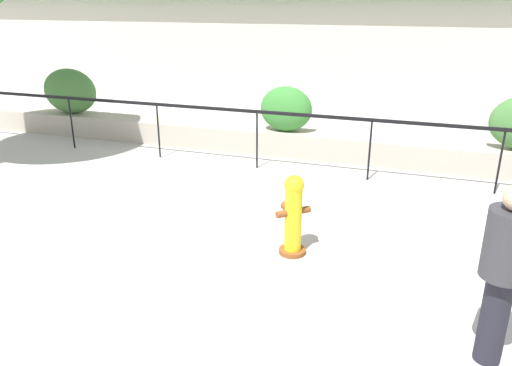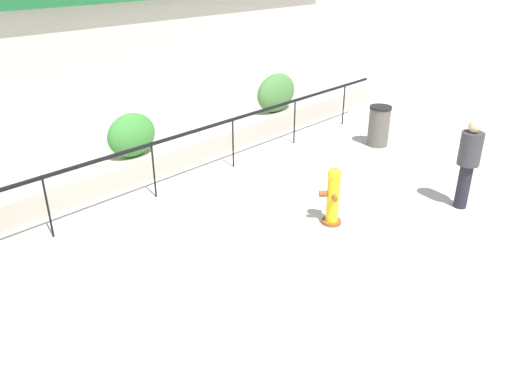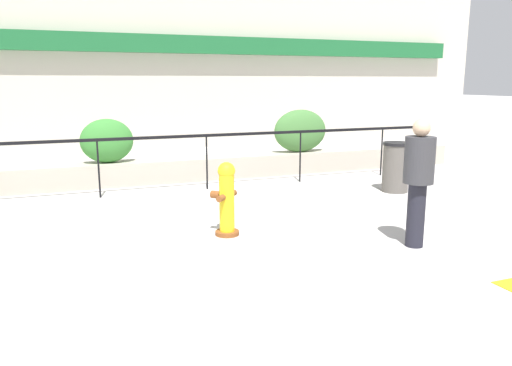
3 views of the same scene
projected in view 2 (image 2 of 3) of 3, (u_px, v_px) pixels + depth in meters
ground_plane at (367, 306)px, 6.89m from camera, size 120.00×120.00×0.00m
planter_wall_low at (124, 170)px, 10.55m from camera, size 18.00×0.70×0.50m
fence_railing_segment at (152, 149)px, 9.54m from camera, size 15.00×0.05×1.15m
hedge_bush_1 at (132, 135)px, 10.43m from camera, size 1.10×0.61×0.94m
hedge_bush_2 at (276, 93)px, 13.39m from camera, size 1.37×0.57×1.03m
fire_hydrant at (333, 196)px, 8.77m from camera, size 0.50×0.50×1.08m
pedestrian at (469, 159)px, 9.17m from camera, size 0.57×0.57×1.73m
trash_bin at (379, 126)px, 12.44m from camera, size 0.55×0.55×1.01m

